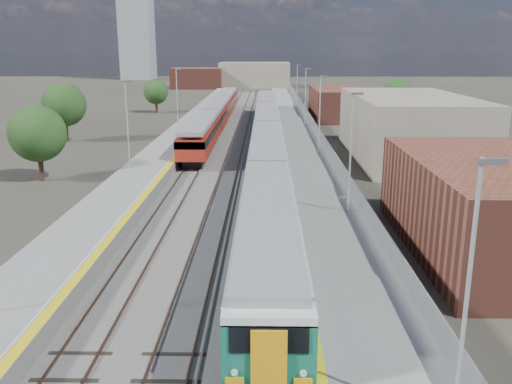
{
  "coord_description": "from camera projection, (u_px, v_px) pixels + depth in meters",
  "views": [
    {
      "loc": [
        1.38,
        -10.9,
        11.07
      ],
      "look_at": [
        0.77,
        22.35,
        2.2
      ],
      "focal_mm": 38.0,
      "sensor_mm": 36.0,
      "label": 1
    }
  ],
  "objects": [
    {
      "name": "green_train",
      "position": [
        267.0,
        136.0,
        55.5
      ],
      "size": [
        2.94,
        81.91,
        3.24
      ],
      "color": "black",
      "rests_on": "ground"
    },
    {
      "name": "tree_b",
      "position": [
        64.0,
        105.0,
        65.01
      ],
      "size": [
        5.22,
        5.22,
        7.08
      ],
      "color": "#382619",
      "rests_on": "ground"
    },
    {
      "name": "buildings",
      "position": [
        194.0,
        49.0,
        144.87
      ],
      "size": [
        72.0,
        185.5,
        40.0
      ],
      "color": "brown",
      "rests_on": "ground"
    },
    {
      "name": "tree_c",
      "position": [
        156.0,
        92.0,
        94.52
      ],
      "size": [
        4.21,
        4.21,
        5.7
      ],
      "color": "#382619",
      "rests_on": "ground"
    },
    {
      "name": "tree_d",
      "position": [
        397.0,
        96.0,
        78.93
      ],
      "size": [
        4.95,
        4.95,
        6.7
      ],
      "color": "#382619",
      "rests_on": "ground"
    },
    {
      "name": "tree_a",
      "position": [
        37.0,
        134.0,
        45.58
      ],
      "size": [
        4.79,
        4.79,
        6.49
      ],
      "color": "#382619",
      "rests_on": "ground"
    },
    {
      "name": "platform_left",
      "position": [
        178.0,
        140.0,
        64.14
      ],
      "size": [
        4.3,
        155.0,
        8.52
      ],
      "color": "slate",
      "rests_on": "ground"
    },
    {
      "name": "ballast_bed",
      "position": [
        235.0,
        144.0,
        64.16
      ],
      "size": [
        10.5,
        155.0,
        0.06
      ],
      "primitive_type": "cube",
      "color": "#565451",
      "rests_on": "ground"
    },
    {
      "name": "tracks",
      "position": [
        241.0,
        141.0,
        65.75
      ],
      "size": [
        8.96,
        160.0,
        0.17
      ],
      "color": "#4C3323",
      "rests_on": "ground"
    },
    {
      "name": "platform_right",
      "position": [
        299.0,
        140.0,
        63.89
      ],
      "size": [
        4.7,
        155.0,
        8.52
      ],
      "color": "slate",
      "rests_on": "ground"
    },
    {
      "name": "red_train",
      "position": [
        218.0,
        113.0,
        76.68
      ],
      "size": [
        2.85,
        57.79,
        3.6
      ],
      "color": "black",
      "rests_on": "ground"
    },
    {
      "name": "ground",
      "position": [
        254.0,
        148.0,
        61.71
      ],
      "size": [
        320.0,
        320.0,
        0.0
      ],
      "primitive_type": "plane",
      "color": "#47443A",
      "rests_on": "ground"
    }
  ]
}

